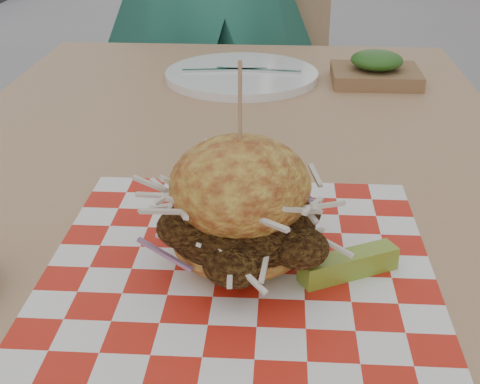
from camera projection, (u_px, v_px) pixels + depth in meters
The scene contains 7 objects.
patio_table at pixel (226, 208), 0.91m from camera, with size 0.80×1.20×0.75m.
patio_chair at pixel (246, 79), 1.88m from camera, with size 0.53×0.54×0.95m.
paper_liner at pixel (240, 262), 0.63m from camera, with size 0.36×0.36×0.00m, color red.
sandwich at pixel (240, 211), 0.61m from camera, with size 0.17×0.17×0.19m.
pickle_spear at pixel (349, 264), 0.61m from camera, with size 0.10×0.02×0.02m, color #92A830.
place_setting at pixel (242, 75), 1.18m from camera, with size 0.27×0.27×0.02m.
kraft_tray at pixel (376, 70), 1.15m from camera, with size 0.15×0.12×0.06m.
Camera 1 is at (-0.00, -0.94, 1.09)m, focal length 50.00 mm.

